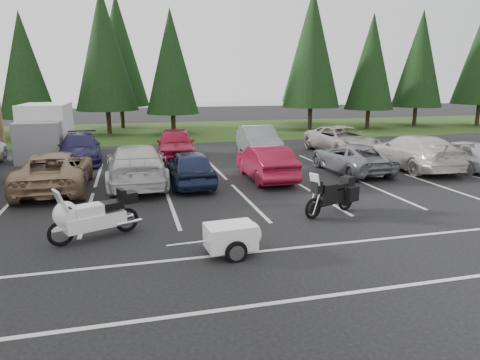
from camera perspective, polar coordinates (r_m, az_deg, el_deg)
name	(u,v)px	position (r m, az deg, el deg)	size (l,w,h in m)	color
ground	(242,210)	(14.05, 0.27, -4.05)	(120.00, 120.00, 0.00)	black
grass_strip	(171,131)	(37.38, -9.20, 6.49)	(80.00, 16.00, 0.01)	#203C13
lake_water	(177,109)	(68.52, -8.35, 9.38)	(70.00, 50.00, 0.02)	slate
box_truck	(44,131)	(26.04, -24.66, 5.92)	(2.40, 5.60, 2.90)	silver
stall_markings	(228,195)	(15.92, -1.56, -2.00)	(32.00, 16.00, 0.01)	silver
conifer_3	(24,65)	(35.13, -26.89, 13.50)	(3.87, 3.87, 9.02)	#332316
conifer_4	(104,50)	(36.01, -17.68, 16.23)	(4.80, 4.80, 11.17)	#332316
conifer_5	(171,62)	(34.79, -9.15, 15.30)	(4.14, 4.14, 9.63)	#332316
conifer_6	(312,50)	(38.42, 9.63, 16.67)	(4.93, 4.93, 11.48)	#332316
conifer_7	(371,62)	(40.64, 17.11, 14.81)	(4.27, 4.27, 9.94)	#332316
conifer_8	(420,59)	(44.38, 22.86, 14.64)	(4.53, 4.53, 10.56)	#332316
conifer_back_b	(118,51)	(40.58, -15.92, 16.24)	(4.97, 4.97, 11.58)	#332316
conifer_back_c	(312,46)	(43.57, 9.57, 17.24)	(5.50, 5.50, 12.81)	#332316
car_near_2	(55,171)	(18.02, -23.45, 1.14)	(2.50, 5.43, 1.51)	#907253
car_near_3	(137,165)	(17.82, -13.61, 1.98)	(2.32, 5.70, 1.65)	silver
car_near_4	(190,167)	(17.46, -6.71, 1.69)	(1.72, 4.26, 1.45)	#1A2241
car_near_5	(266,162)	(18.37, 3.43, 2.38)	(1.57, 4.51, 1.49)	maroon
car_near_6	(351,158)	(20.49, 14.53, 2.86)	(2.20, 4.78, 1.33)	slate
car_near_7	(413,152)	(22.26, 22.02, 3.51)	(2.30, 5.65, 1.64)	beige
car_near_8	(464,154)	(23.12, 27.74, 3.05)	(1.71, 4.26, 1.45)	silver
car_far_1	(80,148)	(23.77, -20.56, 3.97)	(2.06, 5.07, 1.47)	#1F1C47
car_far_2	(176,144)	(23.45, -8.55, 4.79)	(1.98, 4.92, 1.68)	maroon
car_far_3	(258,141)	(24.44, 2.48, 5.23)	(1.76, 5.03, 1.66)	slate
car_far_4	(342,140)	(25.96, 13.46, 5.23)	(2.58, 5.59, 1.55)	#ABA39D
touring_motorcycle	(94,212)	(11.99, -18.86, -4.03)	(2.71, 0.83, 1.50)	white
cargo_trailer	(230,239)	(10.42, -1.28, -7.92)	(1.71, 0.96, 0.79)	white
adventure_motorcycle	(330,192)	(13.70, 11.97, -1.61)	(2.40, 0.84, 1.46)	black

